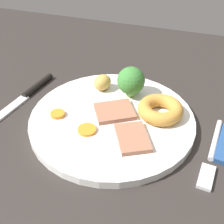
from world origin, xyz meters
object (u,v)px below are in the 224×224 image
at_px(broccoli_floret, 131,81).
at_px(fork, 212,154).
at_px(yorkshire_pudding, 160,109).
at_px(meat_slice_under, 133,138).
at_px(roast_potato_left, 102,82).
at_px(carrot_coin_front, 58,114).
at_px(knife, 27,94).
at_px(carrot_coin_back, 87,130).
at_px(dinner_plate, 112,120).
at_px(meat_slice_main, 115,111).

distance_m(broccoli_floret, fork, 0.19).
bearing_deg(yorkshire_pudding, meat_slice_under, 69.45).
bearing_deg(roast_potato_left, carrot_coin_front, 65.82).
bearing_deg(knife, fork, 90.74).
bearing_deg(broccoli_floret, carrot_coin_front, 44.14).
height_order(carrot_coin_back, fork, carrot_coin_back).
height_order(yorkshire_pudding, fork, yorkshire_pudding).
xyz_separation_m(carrot_coin_back, broccoli_floret, (-0.04, -0.12, 0.03)).
distance_m(dinner_plate, knife, 0.18).
bearing_deg(meat_slice_under, broccoli_floret, -72.76).
relative_size(dinner_plate, meat_slice_main, 4.35).
xyz_separation_m(dinner_plate, meat_slice_main, (-0.00, -0.01, 0.01)).
height_order(yorkshire_pudding, roast_potato_left, roast_potato_left).
bearing_deg(carrot_coin_back, meat_slice_main, -115.74).
bearing_deg(fork, carrot_coin_front, -84.15).
bearing_deg(broccoli_floret, yorkshire_pudding, 147.07).
xyz_separation_m(meat_slice_main, fork, (-0.17, 0.04, -0.01)).
height_order(carrot_coin_back, broccoli_floret, broccoli_floret).
bearing_deg(dinner_plate, roast_potato_left, -59.35).
xyz_separation_m(yorkshire_pudding, carrot_coin_front, (0.17, 0.06, -0.01)).
distance_m(meat_slice_main, carrot_coin_back, 0.06).
bearing_deg(meat_slice_under, carrot_coin_front, -7.41).
relative_size(carrot_coin_back, fork, 0.20).
bearing_deg(roast_potato_left, dinner_plate, 120.65).
xyz_separation_m(dinner_plate, carrot_coin_back, (0.03, 0.05, 0.01)).
height_order(meat_slice_main, knife, meat_slice_main).
distance_m(meat_slice_main, meat_slice_under, 0.07).
bearing_deg(knife, yorkshire_pudding, 100.14).
xyz_separation_m(carrot_coin_front, carrot_coin_back, (-0.06, 0.02, -0.00)).
height_order(meat_slice_under, knife, meat_slice_under).
xyz_separation_m(yorkshire_pudding, carrot_coin_back, (0.10, 0.08, -0.01)).
distance_m(carrot_coin_back, fork, 0.20).
xyz_separation_m(meat_slice_main, yorkshire_pudding, (-0.08, -0.02, 0.01)).
bearing_deg(meat_slice_under, fork, -170.97).
distance_m(yorkshire_pudding, knife, 0.26).
bearing_deg(fork, broccoli_floret, -116.25).
distance_m(roast_potato_left, carrot_coin_back, 0.12).
bearing_deg(broccoli_floret, meat_slice_main, 79.87).
bearing_deg(broccoli_floret, roast_potato_left, -2.26).
distance_m(yorkshire_pudding, fork, 0.11).
height_order(meat_slice_main, yorkshire_pudding, yorkshire_pudding).
distance_m(yorkshire_pudding, roast_potato_left, 0.13).
bearing_deg(broccoli_floret, fork, 148.17).
distance_m(meat_slice_under, fork, 0.12).
height_order(dinner_plate, carrot_coin_back, carrot_coin_back).
distance_m(meat_slice_under, roast_potato_left, 0.15).
bearing_deg(meat_slice_main, roast_potato_left, -54.80).
bearing_deg(carrot_coin_front, dinner_plate, -163.56).
relative_size(meat_slice_main, carrot_coin_front, 2.63).
height_order(broccoli_floret, knife, broccoli_floret).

